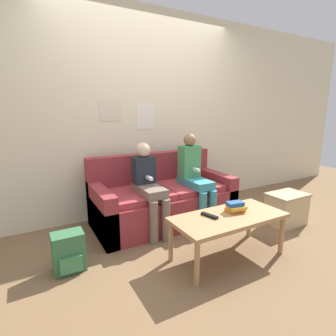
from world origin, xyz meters
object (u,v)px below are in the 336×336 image
object	(u,v)px
person_left	(149,184)
tv_remote	(210,216)
coffee_table	(228,220)
person_right	(195,175)
couch	(162,200)
storage_box	(286,209)
backpack	(69,252)

from	to	relation	value
person_left	tv_remote	world-z (taller)	person_left
coffee_table	person_right	size ratio (longest dim) A/B	0.99
couch	person_left	size ratio (longest dim) A/B	1.66
couch	coffee_table	distance (m)	1.04
tv_remote	coffee_table	bearing A→B (deg)	-35.32
tv_remote	storage_box	bearing A→B (deg)	-8.36
coffee_table	storage_box	size ratio (longest dim) A/B	2.30
coffee_table	tv_remote	xyz separation A→B (m)	(-0.17, 0.06, 0.06)
couch	storage_box	distance (m)	1.49
person_left	storage_box	bearing A→B (deg)	-21.77
backpack	person_left	bearing A→B (deg)	19.82
couch	coffee_table	world-z (taller)	couch
coffee_table	storage_box	distance (m)	1.15
person_left	storage_box	world-z (taller)	person_left
coffee_table	storage_box	bearing A→B (deg)	11.08
couch	coffee_table	bearing A→B (deg)	-82.41
person_right	storage_box	xyz separation A→B (m)	(0.92, -0.62, -0.40)
person_right	coffee_table	bearing A→B (deg)	-103.61
storage_box	person_right	bearing A→B (deg)	145.94
person_right	tv_remote	xyz separation A→B (m)	(-0.37, -0.78, -0.16)
storage_box	person_left	bearing A→B (deg)	158.23
person_left	storage_box	xyz separation A→B (m)	(1.53, -0.61, -0.37)
coffee_table	person_left	world-z (taller)	person_left
tv_remote	person_left	bearing A→B (deg)	92.10
couch	person_right	xyz separation A→B (m)	(0.34, -0.19, 0.31)
couch	backpack	world-z (taller)	couch
couch	person_right	distance (m)	0.50
backpack	coffee_table	bearing A→B (deg)	-20.81
person_left	person_right	world-z (taller)	person_right
person_right	tv_remote	distance (m)	0.88
backpack	storage_box	bearing A→B (deg)	-6.62
couch	person_left	bearing A→B (deg)	-144.39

